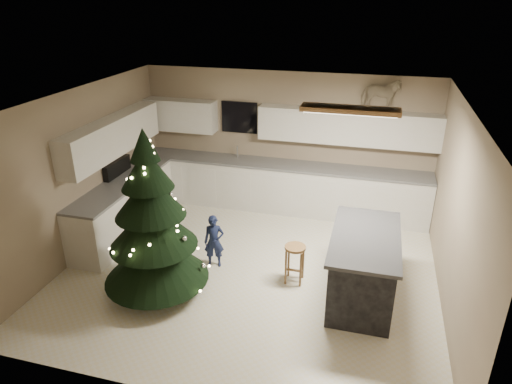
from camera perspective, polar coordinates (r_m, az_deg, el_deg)
ground_plane at (r=7.11m, az=-0.75°, el=-9.62°), size 5.50×5.50×0.00m
room_shell at (r=6.31m, az=-0.62°, el=3.72°), size 5.52×5.02×2.61m
cabinetry at (r=8.39m, az=-3.69°, el=1.70°), size 5.50×3.20×2.00m
island at (r=6.46m, az=13.20°, el=-9.04°), size 0.90×1.70×0.95m
bar_stool at (r=6.64m, az=4.89°, el=-7.86°), size 0.31×0.31×0.58m
christmas_tree at (r=6.30m, az=-12.79°, el=-4.60°), size 1.50×1.45×2.39m
toddler at (r=7.02m, az=-5.26°, el=-6.17°), size 0.35×0.28×0.84m
rocking_horse at (r=8.18m, az=15.30°, el=11.64°), size 0.67×0.33×0.58m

